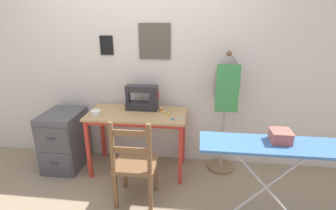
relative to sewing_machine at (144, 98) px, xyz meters
The scene contains 14 objects.
ground_plane 0.96m from the sewing_machine, 97.94° to the right, with size 14.00×14.00×0.00m, color gray.
wall_back 0.46m from the sewing_machine, 105.48° to the left, with size 10.00×0.07×2.55m.
sewing_table 0.28m from the sewing_machine, 110.96° to the right, with size 1.11×0.54×0.73m.
sewing_machine is the anchor object (origin of this frame).
fabric_bowl 0.56m from the sewing_machine, 152.83° to the right, with size 0.11×0.11×0.05m.
scissors 0.48m from the sewing_machine, 32.44° to the right, with size 0.13×0.12×0.01m.
thread_spool_near_machine 0.24m from the sewing_machine, 11.33° to the right, with size 0.04×0.04×0.04m.
thread_spool_mid_table 0.31m from the sewing_machine, 26.70° to the right, with size 0.04×0.04×0.03m.
thread_spool_far_edge 0.37m from the sewing_machine, 29.08° to the right, with size 0.03×0.03×0.03m.
wooden_chair 0.83m from the sewing_machine, 86.32° to the right, with size 0.40×0.38×0.91m.
filing_cabinet 1.10m from the sewing_machine, behind, with size 0.42×0.56×0.70m.
dress_form 0.94m from the sewing_machine, ahead, with size 0.32×0.32×1.43m.
ironing_board 1.51m from the sewing_machine, 35.31° to the right, with size 1.16×0.35×0.81m.
storage_box 1.54m from the sewing_machine, 32.35° to the right, with size 0.16×0.17×0.10m.
Camera 1 is at (0.68, -2.43, 1.80)m, focal length 28.00 mm.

